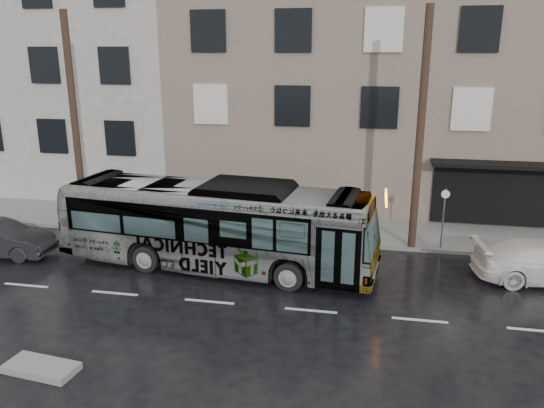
{
  "coord_description": "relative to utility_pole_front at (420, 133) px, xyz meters",
  "views": [
    {
      "loc": [
        4.75,
        -16.97,
        7.59
      ],
      "look_at": [
        1.05,
        2.5,
        1.82
      ],
      "focal_mm": 35.0,
      "sensor_mm": 36.0,
      "label": 1
    }
  ],
  "objects": [
    {
      "name": "utility_pole_rear",
      "position": [
        -14.0,
        0.0,
        0.0
      ],
      "size": [
        0.3,
        0.3,
        9.0
      ],
      "primitive_type": "cylinder",
      "color": "#3E2B1F",
      "rests_on": "sidewalk"
    },
    {
      "name": "slush_pile",
      "position": [
        -9.44,
        -10.16,
        -4.56
      ],
      "size": [
        1.88,
        1.01,
        0.18
      ],
      "primitive_type": "cube",
      "rotation": [
        0.0,
        0.0,
        -0.12
      ],
      "color": "gray",
      "rests_on": "ground"
    },
    {
      "name": "sign_post",
      "position": [
        1.1,
        0.0,
        -3.3
      ],
      "size": [
        0.06,
        0.06,
        2.4
      ],
      "primitive_type": "cylinder",
      "color": "slate",
      "rests_on": "sidewalk"
    },
    {
      "name": "sidewalk",
      "position": [
        -6.5,
        1.6,
        -4.58
      ],
      "size": [
        90.0,
        3.6,
        0.15
      ],
      "primitive_type": "cube",
      "color": "gray",
      "rests_on": "ground"
    },
    {
      "name": "utility_pole_front",
      "position": [
        0.0,
        0.0,
        0.0
      ],
      "size": [
        0.3,
        0.3,
        9.0
      ],
      "primitive_type": "cylinder",
      "color": "#3E2B1F",
      "rests_on": "sidewalk"
    },
    {
      "name": "bus",
      "position": [
        -7.06,
        -3.05,
        -3.05
      ],
      "size": [
        11.69,
        3.92,
        3.19
      ],
      "primitive_type": "imported",
      "rotation": [
        0.0,
        0.0,
        1.46
      ],
      "color": "#B2B2B2",
      "rests_on": "ground"
    },
    {
      "name": "building_taupe",
      "position": [
        -1.5,
        9.4,
        0.85
      ],
      "size": [
        20.0,
        12.0,
        11.0
      ],
      "primitive_type": "cube",
      "color": "gray",
      "rests_on": "ground"
    },
    {
      "name": "building_grey",
      "position": [
        -24.5,
        10.9,
        3.35
      ],
      "size": [
        26.0,
        15.0,
        16.0
      ],
      "primitive_type": "cube",
      "color": "beige",
      "rests_on": "ground"
    },
    {
      "name": "ground",
      "position": [
        -6.5,
        -3.3,
        -4.65
      ],
      "size": [
        120.0,
        120.0,
        0.0
      ],
      "primitive_type": "plane",
      "color": "black",
      "rests_on": "ground"
    }
  ]
}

